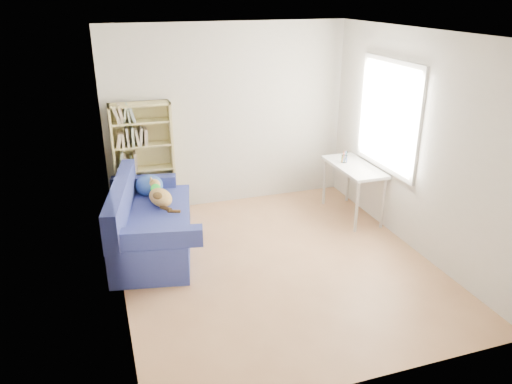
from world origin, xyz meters
TOP-DOWN VIEW (x-y plane):
  - ground at (0.00, 0.00)m, footprint 4.00×4.00m
  - room_shell at (0.10, 0.03)m, footprint 3.54×4.04m
  - sofa at (-1.34, 0.87)m, footprint 1.21×1.99m
  - bookshelf at (-1.25, 1.86)m, footprint 0.81×0.25m
  - desk at (1.48, 0.94)m, footprint 0.49×1.07m
  - pen_cup at (1.41, 1.11)m, footprint 0.09×0.09m

SIDE VIEW (x-z plane):
  - ground at x=0.00m, z-range 0.00..0.00m
  - sofa at x=-1.34m, z-range -0.10..0.80m
  - desk at x=1.48m, z-range 0.29..1.04m
  - bookshelf at x=-1.25m, z-range -0.06..1.55m
  - pen_cup at x=1.41m, z-range 0.73..0.90m
  - room_shell at x=0.10m, z-range 0.33..2.95m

